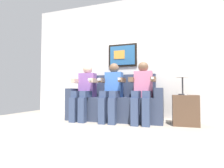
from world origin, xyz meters
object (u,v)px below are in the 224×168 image
at_px(person_in_middle, 112,89).
at_px(spare_remote_on_table, 185,94).
at_px(person_on_left, 85,89).
at_px(table_lamp, 182,74).
at_px(side_table_right, 185,110).
at_px(couch, 115,104).
at_px(person_on_right, 143,89).

xyz_separation_m(person_in_middle, spare_remote_on_table, (1.27, 0.01, -0.10)).
xyz_separation_m(person_on_left, spare_remote_on_table, (1.84, 0.01, -0.10)).
bearing_deg(table_lamp, person_in_middle, -179.03).
xyz_separation_m(person_on_left, side_table_right, (1.83, 0.06, -0.36)).
distance_m(couch, spare_remote_on_table, 1.30).
height_order(couch, side_table_right, couch).
distance_m(person_on_right, table_lamp, 0.71).
xyz_separation_m(couch, person_in_middle, (-0.00, -0.17, 0.29)).
bearing_deg(table_lamp, person_on_right, -178.24).
bearing_deg(person_in_middle, couch, 89.98).
height_order(person_in_middle, spare_remote_on_table, person_in_middle).
height_order(couch, person_in_middle, person_in_middle).
relative_size(side_table_right, spare_remote_on_table, 3.85).
xyz_separation_m(couch, person_on_left, (-0.57, -0.17, 0.29)).
bearing_deg(couch, side_table_right, -4.77).
distance_m(person_in_middle, table_lamp, 1.26).
relative_size(couch, spare_remote_on_table, 14.07).
distance_m(person_on_left, person_on_right, 1.13).
bearing_deg(table_lamp, side_table_right, 49.80).
bearing_deg(side_table_right, couch, 175.23).
relative_size(couch, table_lamp, 3.98).
bearing_deg(person_on_left, person_in_middle, -0.05).
bearing_deg(person_on_left, spare_remote_on_table, 0.29).
height_order(person_in_middle, person_on_right, same).
xyz_separation_m(person_on_left, table_lamp, (1.80, 0.02, 0.25)).
distance_m(person_on_right, side_table_right, 0.79).
height_order(person_on_left, spare_remote_on_table, person_on_left).
distance_m(couch, table_lamp, 1.35).
xyz_separation_m(person_on_left, person_in_middle, (0.57, -0.00, 0.00)).
xyz_separation_m(person_on_right, side_table_right, (0.70, 0.06, -0.36)).
relative_size(person_on_right, spare_remote_on_table, 8.54).
xyz_separation_m(person_on_left, person_on_right, (1.13, 0.00, 0.00)).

